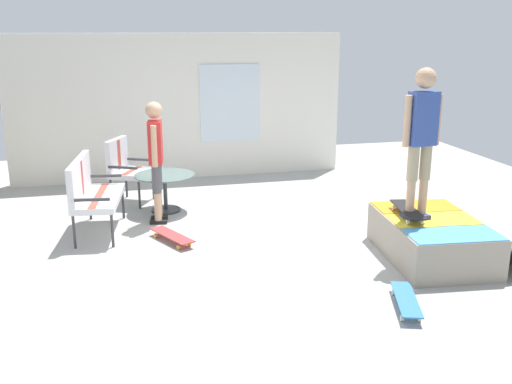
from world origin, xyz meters
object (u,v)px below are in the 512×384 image
at_px(skateboard_spare, 406,300).
at_px(skateboard_on_ramp, 407,210).
at_px(skate_ramp, 434,239).
at_px(patio_table, 165,185).
at_px(person_skater, 422,132).
at_px(person_watching, 156,153).
at_px(skateboard_by_bench, 172,236).
at_px(patio_chair_near_house, 125,165).
at_px(patio_bench, 90,189).

height_order(skateboard_spare, skateboard_on_ramp, skateboard_on_ramp).
distance_m(skate_ramp, skateboard_spare, 1.46).
xyz_separation_m(skate_ramp, patio_table, (2.65, 2.97, 0.16)).
height_order(patio_table, person_skater, person_skater).
distance_m(patio_table, skateboard_spare, 4.29).
relative_size(person_watching, skateboard_by_bench, 2.13).
relative_size(patio_chair_near_house, person_skater, 0.58).
bearing_deg(patio_chair_near_house, patio_bench, 160.34).
bearing_deg(patio_chair_near_house, skateboard_spare, -149.28).
xyz_separation_m(person_skater, skateboard_on_ramp, (0.06, 0.08, -0.95)).
bearing_deg(patio_bench, patio_table, -54.69).
relative_size(patio_bench, skateboard_spare, 1.60).
distance_m(patio_chair_near_house, patio_table, 0.86).
distance_m(patio_chair_near_house, skateboard_by_bench, 2.11).
xyz_separation_m(skateboard_spare, skateboard_on_ramp, (1.27, -0.63, 0.50)).
distance_m(patio_chair_near_house, person_skater, 4.68).
distance_m(skateboard_by_bench, skateboard_spare, 3.18).
relative_size(skateboard_spare, skateboard_on_ramp, 1.00).
xyz_separation_m(skate_ramp, person_watching, (2.17, 3.11, 0.76)).
bearing_deg(skateboard_on_ramp, patio_chair_near_house, 46.12).
relative_size(skate_ramp, person_watching, 1.08).
bearing_deg(patio_chair_near_house, patio_table, -137.24).
bearing_deg(patio_bench, skate_ramp, -115.38).
distance_m(patio_bench, person_skater, 4.31).
height_order(patio_table, skateboard_spare, patio_table).
xyz_separation_m(patio_chair_near_house, person_watching, (-1.10, -0.42, 0.39)).
distance_m(person_watching, skateboard_by_bench, 1.27).
xyz_separation_m(person_skater, skateboard_spare, (-1.21, 0.71, -1.45)).
height_order(person_watching, skateboard_on_ramp, person_watching).
distance_m(patio_chair_near_house, person_watching, 1.24).
distance_m(patio_bench, patio_chair_near_house, 1.44).
bearing_deg(skateboard_spare, person_skater, -30.46).
relative_size(patio_chair_near_house, person_watching, 0.59).
height_order(skate_ramp, person_watching, person_watching).
bearing_deg(skate_ramp, skateboard_on_ramp, 62.50).
height_order(skate_ramp, patio_bench, patio_bench).
height_order(patio_table, person_watching, person_watching).
xyz_separation_m(patio_bench, person_watching, (0.26, -0.91, 0.39)).
xyz_separation_m(skate_ramp, skateboard_spare, (-1.11, 0.93, -0.16)).
bearing_deg(person_skater, skateboard_on_ramp, 54.00).
distance_m(skateboard_by_bench, skateboard_on_ramp, 2.98).
bearing_deg(skateboard_by_bench, skateboard_spare, -139.17).
xyz_separation_m(skate_ramp, patio_bench, (1.91, 4.02, 0.37)).
relative_size(skate_ramp, patio_table, 2.06).
relative_size(patio_bench, patio_chair_near_house, 1.29).
bearing_deg(person_skater, patio_table, 47.07).
xyz_separation_m(person_watching, skateboard_spare, (-3.28, -2.18, -0.92)).
bearing_deg(person_watching, patio_table, -16.49).
xyz_separation_m(patio_bench, patio_chair_near_house, (1.36, -0.49, -0.00)).
height_order(person_watching, person_skater, person_skater).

